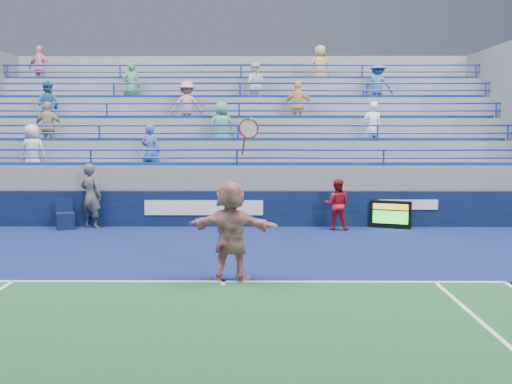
{
  "coord_description": "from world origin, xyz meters",
  "views": [
    {
      "loc": [
        0.7,
        -10.8,
        2.95
      ],
      "look_at": [
        0.61,
        2.5,
        1.5
      ],
      "focal_mm": 40.0,
      "sensor_mm": 36.0,
      "label": 1
    }
  ],
  "objects_px": {
    "judge_chair": "(65,220)",
    "tennis_player": "(231,230)",
    "serve_speed_board": "(391,215)",
    "ball_girl": "(337,205)",
    "line_judge": "(91,196)"
  },
  "relations": [
    {
      "from": "line_judge",
      "to": "ball_girl",
      "type": "xyz_separation_m",
      "value": [
        7.37,
        -0.3,
        -0.22
      ]
    },
    {
      "from": "line_judge",
      "to": "ball_girl",
      "type": "relative_size",
      "value": 1.29
    },
    {
      "from": "judge_chair",
      "to": "line_judge",
      "type": "xyz_separation_m",
      "value": [
        0.7,
        0.26,
        0.69
      ]
    },
    {
      "from": "tennis_player",
      "to": "serve_speed_board",
      "type": "bearing_deg",
      "value": 52.91
    },
    {
      "from": "ball_girl",
      "to": "serve_speed_board",
      "type": "bearing_deg",
      "value": -159.41
    },
    {
      "from": "tennis_player",
      "to": "line_judge",
      "type": "height_order",
      "value": "tennis_player"
    },
    {
      "from": "tennis_player",
      "to": "ball_girl",
      "type": "distance_m",
      "value": 6.38
    },
    {
      "from": "judge_chair",
      "to": "ball_girl",
      "type": "bearing_deg",
      "value": -0.31
    },
    {
      "from": "serve_speed_board",
      "to": "ball_girl",
      "type": "height_order",
      "value": "ball_girl"
    },
    {
      "from": "serve_speed_board",
      "to": "ball_girl",
      "type": "bearing_deg",
      "value": -172.03
    },
    {
      "from": "judge_chair",
      "to": "tennis_player",
      "type": "relative_size",
      "value": 0.28
    },
    {
      "from": "judge_chair",
      "to": "tennis_player",
      "type": "height_order",
      "value": "tennis_player"
    },
    {
      "from": "serve_speed_board",
      "to": "tennis_player",
      "type": "relative_size",
      "value": 0.37
    },
    {
      "from": "serve_speed_board",
      "to": "judge_chair",
      "type": "distance_m",
      "value": 9.73
    },
    {
      "from": "line_judge",
      "to": "tennis_player",
      "type": "bearing_deg",
      "value": 150.39
    }
  ]
}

